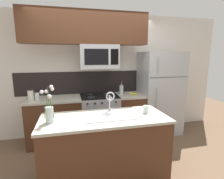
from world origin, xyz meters
name	(u,v)px	position (x,y,z in m)	size (l,w,h in m)	color
ground_plane	(109,161)	(0.00, 0.00, 0.00)	(10.00, 10.00, 0.00)	brown
rear_partition	(109,75)	(0.30, 1.28, 1.30)	(5.20, 0.10, 2.60)	silver
splash_band	(97,82)	(0.00, 1.22, 1.15)	(3.35, 0.01, 0.48)	black
back_counter_left	(55,121)	(-0.89, 0.90, 0.46)	(1.05, 0.65, 0.91)	#4C2B19
back_counter_right	(129,115)	(0.66, 0.90, 0.46)	(0.58, 0.65, 0.91)	#4C2B19
stove_range	(100,117)	(0.00, 0.90, 0.46)	(0.76, 0.64, 0.93)	#A8AAAF
microwave	(99,57)	(0.00, 0.88, 1.70)	(0.74, 0.40, 0.46)	#A8AAAF
upper_cabinet_band	(86,28)	(-0.23, 0.85, 2.23)	(2.33, 0.34, 0.60)	#4C2B19
refrigerator	(159,93)	(1.37, 0.92, 0.90)	(0.87, 0.74, 1.80)	#A8AAAF
storage_jar_tall	(31,95)	(-1.30, 0.89, 1.01)	(0.10, 0.10, 0.20)	silver
storage_jar_medium	(37,96)	(-1.19, 0.89, 0.99)	(0.08, 0.08, 0.15)	silver
banana_bunch	(133,94)	(0.72, 0.84, 0.93)	(0.19, 0.12, 0.08)	yellow
french_press	(121,90)	(0.49, 0.96, 1.01)	(0.09, 0.09, 0.27)	silver
island_counter	(105,148)	(-0.13, -0.35, 0.46)	(1.71, 0.74, 0.91)	#4C2B19
kitchen_sink	(113,121)	(-0.01, -0.35, 0.84)	(0.76, 0.39, 0.16)	#ADAFB5
sink_faucet	(110,99)	(-0.01, -0.16, 1.11)	(0.14, 0.14, 0.31)	#B7BABF
drinking_glass	(146,109)	(0.48, -0.33, 0.96)	(0.07, 0.07, 0.11)	silver
flower_vase	(49,112)	(-0.83, -0.40, 1.05)	(0.16, 0.12, 0.47)	silver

